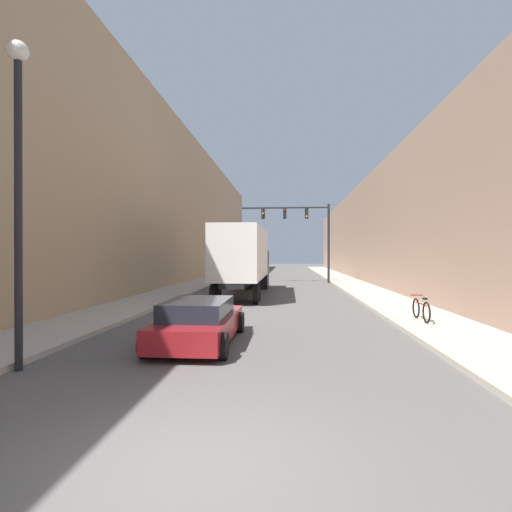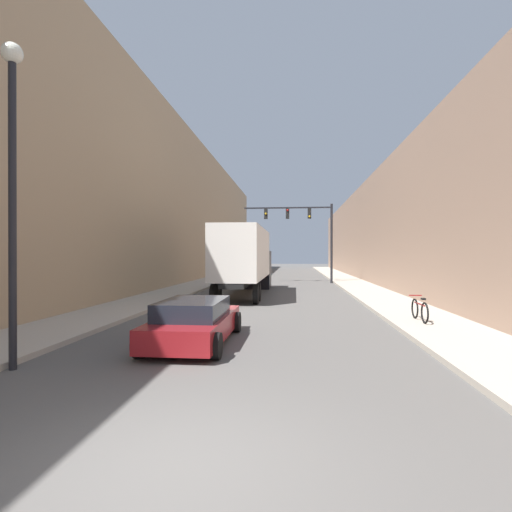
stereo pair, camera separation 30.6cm
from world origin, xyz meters
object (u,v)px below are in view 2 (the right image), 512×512
sedan_car (195,322)px  parked_bicycle (420,310)px  traffic_signal_gantry (308,226)px  street_lamp (12,161)px  semi_truck (246,258)px

sedan_car → parked_bicycle: (7.10, 3.51, -0.07)m
traffic_signal_gantry → street_lamp: 27.81m
semi_truck → parked_bicycle: size_ratio=6.42×
traffic_signal_gantry → street_lamp: size_ratio=1.10×
traffic_signal_gantry → parked_bicycle: size_ratio=4.21×
sedan_car → traffic_signal_gantry: size_ratio=0.60×
semi_truck → sedan_car: 13.45m
semi_truck → traffic_signal_gantry: 11.73m
parked_bicycle → street_lamp: bearing=-148.3°
semi_truck → sedan_car: size_ratio=2.54×
street_lamp → parked_bicycle: bearing=31.7°
sedan_car → parked_bicycle: bearing=26.3°
sedan_car → street_lamp: street_lamp is taller
sedan_car → street_lamp: 5.81m
semi_truck → street_lamp: size_ratio=1.68×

